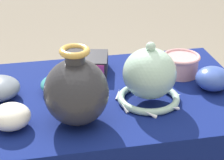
# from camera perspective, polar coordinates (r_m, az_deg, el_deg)

# --- Properties ---
(display_table) EXTENTS (0.93, 0.61, 0.71)m
(display_table) POSITION_cam_1_polar(r_m,az_deg,el_deg) (1.46, -0.87, -5.27)
(display_table) COLOR brown
(display_table) RESTS_ON ground_plane
(vase_tall_bulbous) EXTENTS (0.18, 0.18, 0.23)m
(vase_tall_bulbous) POSITION_cam_1_polar(r_m,az_deg,el_deg) (1.22, -4.69, -1.44)
(vase_tall_bulbous) COLOR #2D2D33
(vase_tall_bulbous) RESTS_ON display_table
(vase_dome_bell) EXTENTS (0.21, 0.21, 0.20)m
(vase_dome_bell) POSITION_cam_1_polar(r_m,az_deg,el_deg) (1.34, 4.91, 0.32)
(vase_dome_bell) COLOR #A8CCB7
(vase_dome_bell) RESTS_ON display_table
(mosaic_tile_box) EXTENTS (0.16, 0.16, 0.06)m
(mosaic_tile_box) POSITION_cam_1_polar(r_m,az_deg,el_deg) (1.55, -3.17, 2.09)
(mosaic_tile_box) COLOR #232328
(mosaic_tile_box) RESTS_ON display_table
(bowl_shallow_cobalt) EXTENTS (0.12, 0.12, 0.08)m
(bowl_shallow_cobalt) POSITION_cam_1_polar(r_m,az_deg,el_deg) (1.47, 13.05, 0.18)
(bowl_shallow_cobalt) COLOR #3851A8
(bowl_shallow_cobalt) RESTS_ON display_table
(cup_wide_rose) EXTENTS (0.13, 0.13, 0.07)m
(cup_wide_rose) POSITION_cam_1_polar(r_m,az_deg,el_deg) (1.55, 8.99, 2.06)
(cup_wide_rose) COLOR #D19399
(cup_wide_rose) RESTS_ON display_table
(bowl_shallow_teal) EXTENTS (0.14, 0.14, 0.05)m
(bowl_shallow_teal) POSITION_cam_1_polar(r_m,az_deg,el_deg) (1.43, -6.57, -0.55)
(bowl_shallow_teal) COLOR teal
(bowl_shallow_teal) RESTS_ON display_table
(bowl_shallow_ivory) EXTENTS (0.11, 0.11, 0.07)m
(bowl_shallow_ivory) POSITION_cam_1_polar(r_m,az_deg,el_deg) (1.26, -13.10, -4.67)
(bowl_shallow_ivory) COLOR white
(bowl_shallow_ivory) RESTS_ON display_table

